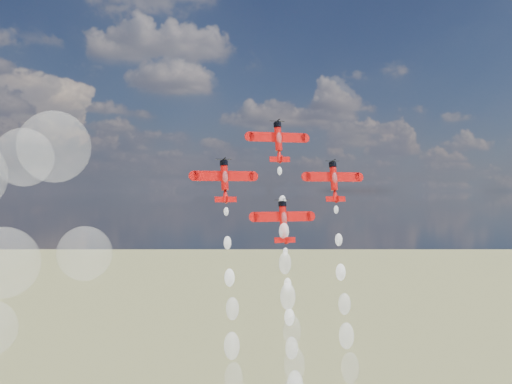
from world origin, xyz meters
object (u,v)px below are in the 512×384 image
Objects in this scene: plane_slot at (283,220)px; plane_right at (334,180)px; plane_left at (225,180)px; plane_lead at (278,141)px.

plane_right is at bearing 7.15° from plane_slot.
plane_left is 16.37m from plane_slot.
plane_right is at bearing 0.00° from plane_left.
plane_lead reaches higher than plane_slot.
plane_lead is 16.37m from plane_left.
plane_slot is (-13.41, -1.68, -9.23)m from plane_right.
plane_lead is at bearing 7.15° from plane_left.
plane_lead is at bearing 172.85° from plane_right.
plane_lead reaches higher than plane_left.
plane_lead is 1.00× the size of plane_right.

